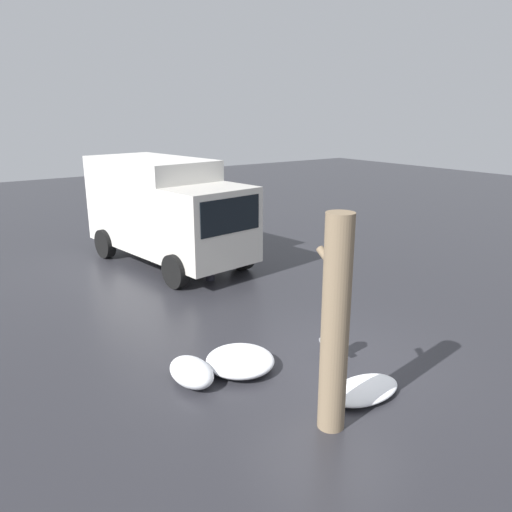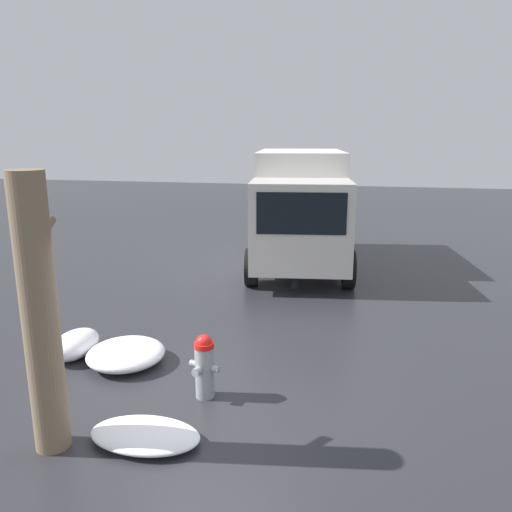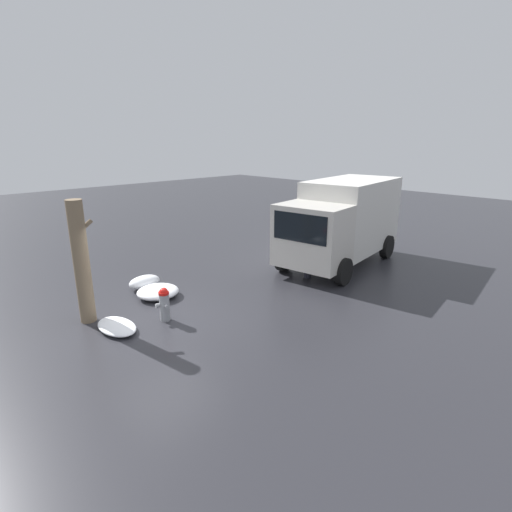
% 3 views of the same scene
% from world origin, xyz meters
% --- Properties ---
extents(ground_plane, '(60.00, 60.00, 0.00)m').
position_xyz_m(ground_plane, '(0.00, 0.00, 0.00)').
color(ground_plane, '#28282D').
extents(fire_hydrant, '(0.37, 0.47, 0.91)m').
position_xyz_m(fire_hydrant, '(-0.00, 0.00, 0.47)').
color(fire_hydrant, gray).
rests_on(fire_hydrant, ground_plane).
extents(tree_trunk, '(0.60, 0.39, 3.17)m').
position_xyz_m(tree_trunk, '(-1.44, 1.38, 1.60)').
color(tree_trunk, '#7F6B51').
rests_on(tree_trunk, ground_plane).
extents(delivery_truck, '(6.03, 3.16, 3.08)m').
position_xyz_m(delivery_truck, '(7.50, -0.35, 1.67)').
color(delivery_truck, beige).
rests_on(delivery_truck, ground_plane).
extents(pedestrian, '(0.36, 0.36, 1.67)m').
position_xyz_m(pedestrian, '(5.27, -0.54, 0.91)').
color(pedestrian, '#23232D').
rests_on(pedestrian, ground_plane).
extents(snow_pile_by_hydrant, '(0.78, 1.33, 0.19)m').
position_xyz_m(snow_pile_by_hydrant, '(-1.16, 0.37, 0.10)').
color(snow_pile_by_hydrant, white).
rests_on(snow_pile_by_hydrant, ground_plane).
extents(snow_pile_curbside, '(1.02, 0.63, 0.41)m').
position_xyz_m(snow_pile_curbside, '(0.80, 2.45, 0.21)').
color(snow_pile_curbside, white).
rests_on(snow_pile_curbside, ground_plane).
extents(snow_pile_by_tree, '(1.24, 1.21, 0.34)m').
position_xyz_m(snow_pile_by_tree, '(0.71, 1.53, 0.17)').
color(snow_pile_by_tree, white).
rests_on(snow_pile_by_tree, ground_plane).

